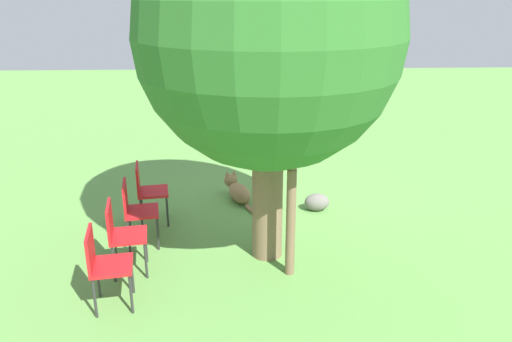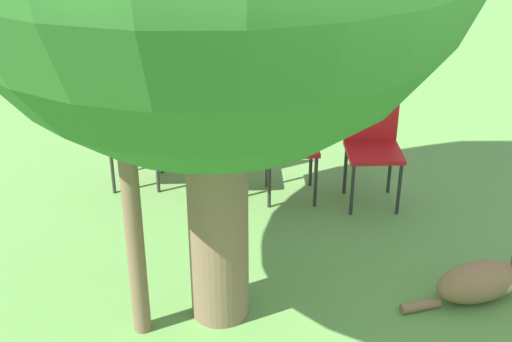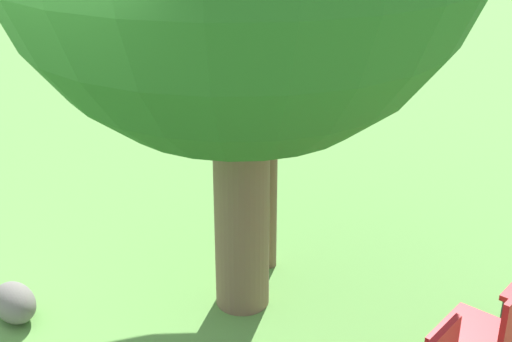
{
  "view_description": "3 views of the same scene",
  "coord_description": "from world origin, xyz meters",
  "px_view_note": "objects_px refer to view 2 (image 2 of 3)",
  "views": [
    {
      "loc": [
        0.69,
        6.45,
        3.17
      ],
      "look_at": [
        0.45,
        0.83,
        1.12
      ],
      "focal_mm": 35.0,
      "sensor_mm": 36.0,
      "label": 1
    },
    {
      "loc": [
        -3.39,
        0.16,
        2.99
      ],
      "look_at": [
        1.36,
        0.74,
        0.51
      ],
      "focal_mm": 50.0,
      "sensor_mm": 36.0,
      "label": 2
    },
    {
      "loc": [
        3.6,
        -1.84,
        2.94
      ],
      "look_at": [
        0.34,
        0.95,
        1.0
      ],
      "focal_mm": 50.0,
      "sensor_mm": 36.0,
      "label": 3
    }
  ],
  "objects_px": {
    "dog": "(488,278)",
    "fence_post": "(135,237)",
    "red_chair_2": "(212,130)",
    "red_chair_1": "(291,136)",
    "red_chair_0": "(373,142)",
    "red_chair_3": "(135,124)"
  },
  "relations": [
    {
      "from": "dog",
      "to": "red_chair_0",
      "type": "bearing_deg",
      "value": 98.07
    },
    {
      "from": "red_chair_3",
      "to": "fence_post",
      "type": "bearing_deg",
      "value": 6.53
    },
    {
      "from": "red_chair_1",
      "to": "red_chair_2",
      "type": "xyz_separation_m",
      "value": [
        0.04,
        0.67,
        0.0
      ]
    },
    {
      "from": "red_chair_2",
      "to": "red_chair_3",
      "type": "distance_m",
      "value": 0.67
    },
    {
      "from": "dog",
      "to": "red_chair_3",
      "type": "distance_m",
      "value": 3.14
    },
    {
      "from": "red_chair_0",
      "to": "red_chair_3",
      "type": "bearing_deg",
      "value": -102.58
    },
    {
      "from": "fence_post",
      "to": "red_chair_0",
      "type": "xyz_separation_m",
      "value": [
        1.88,
        -1.46,
        -0.16
      ]
    },
    {
      "from": "red_chair_0",
      "to": "red_chair_1",
      "type": "height_order",
      "value": "same"
    },
    {
      "from": "dog",
      "to": "red_chair_3",
      "type": "relative_size",
      "value": 1.16
    },
    {
      "from": "red_chair_2",
      "to": "red_chair_3",
      "type": "height_order",
      "value": "same"
    },
    {
      "from": "red_chair_3",
      "to": "red_chair_2",
      "type": "bearing_deg",
      "value": 77.42
    },
    {
      "from": "red_chair_1",
      "to": "fence_post",
      "type": "bearing_deg",
      "value": -31.45
    },
    {
      "from": "fence_post",
      "to": "red_chair_1",
      "type": "height_order",
      "value": "fence_post"
    },
    {
      "from": "dog",
      "to": "fence_post",
      "type": "height_order",
      "value": "fence_post"
    },
    {
      "from": "red_chair_1",
      "to": "red_chair_3",
      "type": "distance_m",
      "value": 1.35
    },
    {
      "from": "dog",
      "to": "red_chair_0",
      "type": "distance_m",
      "value": 1.54
    },
    {
      "from": "red_chair_1",
      "to": "red_chair_0",
      "type": "bearing_deg",
      "value": 77.42
    },
    {
      "from": "fence_post",
      "to": "red_chair_2",
      "type": "bearing_deg",
      "value": -3.28
    },
    {
      "from": "dog",
      "to": "red_chair_2",
      "type": "distance_m",
      "value": 2.54
    },
    {
      "from": "red_chair_3",
      "to": "dog",
      "type": "bearing_deg",
      "value": 54.13
    },
    {
      "from": "fence_post",
      "to": "red_chair_3",
      "type": "xyz_separation_m",
      "value": [
        2.0,
        0.56,
        -0.16
      ]
    },
    {
      "from": "red_chair_3",
      "to": "red_chair_0",
      "type": "bearing_deg",
      "value": 77.42
    }
  ]
}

